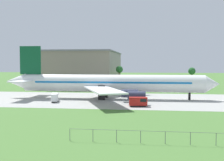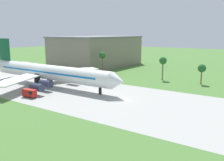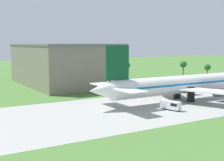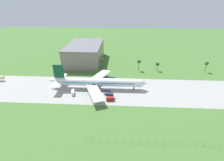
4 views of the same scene
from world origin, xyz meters
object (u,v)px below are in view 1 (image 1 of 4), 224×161
Objects in this scene: jet_airliner at (108,83)px; terminal_building at (87,68)px; baggage_tug at (55,97)px; fuel_truck at (139,102)px.

jet_airliner is 67.61m from terminal_building.
fuel_truck is at bearing -14.43° from baggage_tug.
jet_airliner is 21.65m from fuel_truck.
fuel_truck is at bearing -67.48° from terminal_building.
baggage_tug is at bearing -86.24° from terminal_building.
baggage_tug is 1.20× the size of fuel_truck.
fuel_truck reaches higher than baggage_tug.
jet_airliner is 14.09× the size of fuel_truck.
fuel_truck is (28.91, -7.44, 0.04)m from baggage_tug.
terminal_building is (-33.78, 81.47, 8.53)m from fuel_truck.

